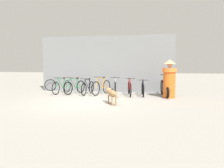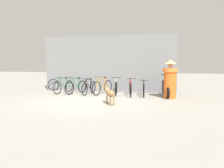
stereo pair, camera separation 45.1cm
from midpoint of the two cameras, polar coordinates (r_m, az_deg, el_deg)
name	(u,v)px [view 1 (the left image)]	position (r m, az deg, el deg)	size (l,w,h in m)	color
ground_plane	(88,102)	(9.12, -7.78, -4.67)	(60.00, 60.00, 0.00)	#9E998E
shop_wall_back	(106,64)	(12.36, -2.69, 5.23)	(7.55, 0.20, 3.13)	slate
bicycle_0	(62,87)	(11.95, -14.04, -0.69)	(0.46, 1.72, 0.87)	black
bicycle_1	(75,87)	(11.65, -10.83, -0.79)	(0.65, 1.60, 0.88)	black
bicycle_2	(88,88)	(11.32, -7.48, -0.97)	(0.46, 1.69, 0.85)	black
bicycle_3	(101,87)	(11.20, -3.95, -0.83)	(0.65, 1.66, 0.93)	black
bicycle_4	(115,87)	(11.15, -0.32, -0.91)	(0.49, 1.76, 0.91)	black
bicycle_5	(130,88)	(10.87, 3.43, -1.10)	(0.48, 1.73, 0.88)	black
bicycle_6	(143,89)	(10.87, 6.88, -1.31)	(0.46, 1.62, 0.81)	black
motorcycle	(165,88)	(10.82, 12.44, -0.96)	(0.58, 1.88, 1.08)	black
stray_dog	(112,93)	(8.48, -1.65, -2.47)	(0.69, 1.06, 0.62)	#997247
person_in_robes	(169,79)	(10.34, 13.54, 1.37)	(0.76, 0.76, 1.77)	orange
spare_tire_left	(50,85)	(13.33, -16.72, -0.27)	(0.65, 0.25, 0.67)	black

